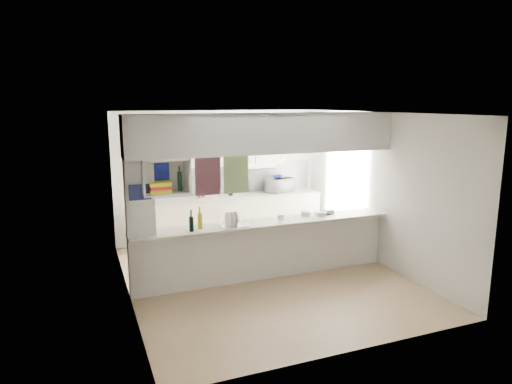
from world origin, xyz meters
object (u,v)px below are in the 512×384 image
microwave (279,185)px  bowl (277,177)px  wine_bottles (196,222)px  dish_rack (234,220)px

microwave → bowl: bearing=-55.1°
wine_bottles → microwave: bearing=43.0°
microwave → bowl: (-0.05, 0.03, 0.17)m
bowl → wine_bottles: size_ratio=0.67×
microwave → dish_rack: (-1.73, -2.16, -0.06)m
microwave → wine_bottles: size_ratio=1.61×
microwave → wine_bottles: (-2.33, -2.18, -0.03)m
dish_rack → wine_bottles: bearing=178.6°
microwave → wine_bottles: 3.19m
bowl → dish_rack: 2.78m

